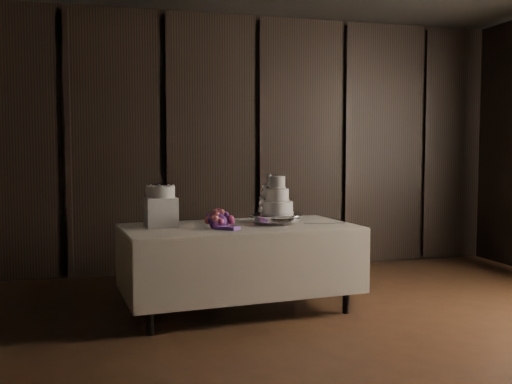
% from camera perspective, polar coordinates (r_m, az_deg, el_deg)
% --- Properties ---
extents(room, '(6.08, 7.08, 3.08)m').
position_cam_1_polar(room, '(3.57, 15.54, 5.51)').
color(room, black).
rests_on(room, ground).
extents(display_table, '(2.08, 1.23, 0.76)m').
position_cam_1_polar(display_table, '(5.02, -1.67, -7.25)').
color(display_table, silver).
rests_on(display_table, ground).
extents(cake_stand, '(0.53, 0.53, 0.09)m').
position_cam_1_polar(cake_stand, '(5.08, 2.14, -2.70)').
color(cake_stand, silver).
rests_on(cake_stand, display_table).
extents(wedding_cake, '(0.32, 0.28, 0.33)m').
position_cam_1_polar(wedding_cake, '(5.04, 1.92, -0.73)').
color(wedding_cake, white).
rests_on(wedding_cake, cake_stand).
extents(bouquet, '(0.49, 0.49, 0.19)m').
position_cam_1_polar(bouquet, '(4.81, -3.75, -2.84)').
color(bouquet, '#B24647').
rests_on(bouquet, display_table).
extents(box_pedestal, '(0.28, 0.28, 0.25)m').
position_cam_1_polar(box_pedestal, '(4.95, -9.51, -1.99)').
color(box_pedestal, white).
rests_on(box_pedestal, display_table).
extents(small_cake, '(0.29, 0.29, 0.10)m').
position_cam_1_polar(small_cake, '(4.94, -9.53, 0.02)').
color(small_cake, white).
rests_on(small_cake, box_pedestal).
extents(cake_knife, '(0.36, 0.14, 0.01)m').
position_cam_1_polar(cake_knife, '(5.08, 6.34, -3.16)').
color(cake_knife, silver).
rests_on(cake_knife, display_table).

